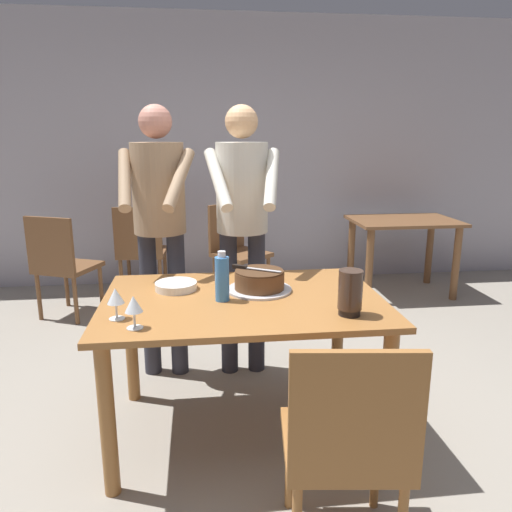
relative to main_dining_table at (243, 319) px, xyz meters
name	(u,v)px	position (x,y,z in m)	size (l,w,h in m)	color
ground_plane	(244,430)	(0.00, 0.00, -0.64)	(14.00, 14.00, 0.00)	gray
back_wall	(217,153)	(0.00, 2.88, 0.71)	(10.00, 0.12, 2.70)	#ADA8B2
main_dining_table	(243,319)	(0.00, 0.00, 0.00)	(1.39, 0.96, 0.75)	#9E6633
cake_on_platter	(259,281)	(0.10, 0.11, 0.16)	(0.34, 0.34, 0.11)	silver
cake_knife	(247,268)	(0.04, 0.14, 0.23)	(0.24, 0.16, 0.02)	silver
plate_stack	(176,286)	(-0.34, 0.18, 0.13)	(0.22, 0.22, 0.04)	white
wine_glass_near	(116,297)	(-0.58, -0.22, 0.22)	(0.08, 0.08, 0.14)	silver
wine_glass_far	(134,305)	(-0.49, -0.34, 0.22)	(0.08, 0.08, 0.14)	silver
water_bottle	(222,278)	(-0.10, -0.03, 0.23)	(0.07, 0.07, 0.25)	#387AC6
hurricane_lamp	(350,292)	(0.46, -0.29, 0.22)	(0.11, 0.11, 0.21)	black
person_cutting_cake	(242,212)	(0.06, 0.69, 0.44)	(0.47, 0.55, 1.72)	#2D2D38
person_standing_beside	(159,213)	(-0.45, 0.72, 0.44)	(0.46, 0.57, 1.72)	#2D2D38
chair_near_side	(347,442)	(0.29, -0.86, -0.15)	(0.49, 0.49, 0.90)	#9E6633
background_table	(403,236)	(1.78, 2.18, -0.06)	(1.00, 0.70, 0.74)	brown
background_chair_0	(236,247)	(0.14, 2.25, -0.15)	(0.62, 0.62, 0.90)	brown
background_chair_1	(141,248)	(-0.76, 2.33, -0.15)	(0.47, 0.47, 0.90)	brown
background_chair_2	(62,263)	(-1.36, 1.84, -0.15)	(0.58, 0.58, 0.90)	brown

